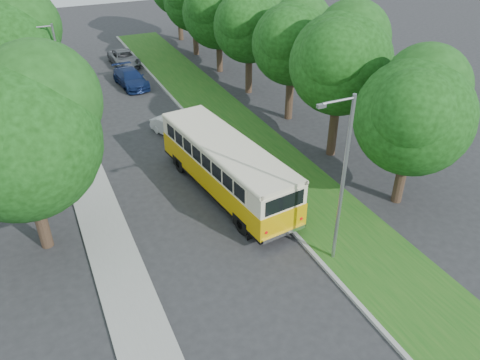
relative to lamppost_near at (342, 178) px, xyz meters
name	(u,v)px	position (x,y,z in m)	size (l,w,h in m)	color
ground	(225,252)	(-4.21, 2.50, -4.37)	(120.00, 120.00, 0.00)	#27272A
curb	(248,182)	(-0.61, 7.50, -4.29)	(0.20, 70.00, 0.15)	gray
grass_verge	(284,174)	(1.74, 7.50, -4.30)	(4.50, 70.00, 0.13)	#1A5216
sidewalk	(101,219)	(-9.01, 7.50, -4.31)	(2.20, 70.00, 0.12)	gray
treeline	(165,29)	(-1.06, 20.49, 1.56)	(24.27, 41.91, 9.46)	#332319
lamppost_near	(342,178)	(0.00, 0.00, 0.00)	(1.71, 0.16, 8.00)	gray
lamppost_far	(61,77)	(-8.91, 18.50, -0.25)	(1.71, 0.16, 7.50)	gray
warning_sign	(80,134)	(-8.71, 14.48, -2.66)	(0.56, 0.10, 2.50)	gray
vintage_bus	(226,168)	(-2.13, 7.13, -2.77)	(2.77, 10.76, 3.20)	#DDA806
car_silver	(214,147)	(-1.21, 11.24, -3.62)	(1.76, 4.37, 1.49)	silver
car_white	(173,128)	(-2.63, 15.23, -3.76)	(1.29, 3.69, 1.21)	silver
car_blue	(131,78)	(-2.90, 26.07, -3.64)	(2.03, 5.00, 1.45)	navy
car_grey	(124,58)	(-2.10, 32.06, -3.68)	(2.28, 4.94, 1.37)	slate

